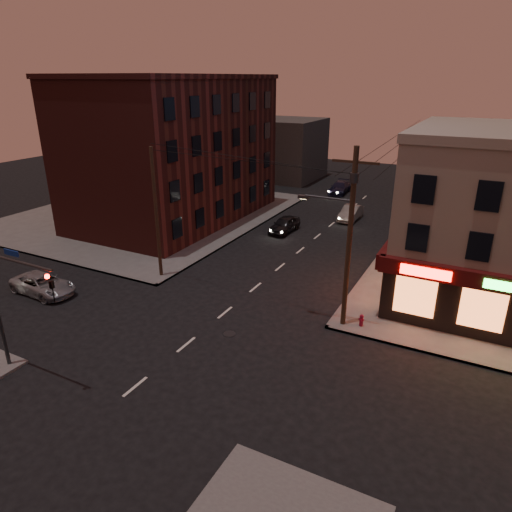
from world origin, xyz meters
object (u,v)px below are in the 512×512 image
Objects in this scene: sedan_mid at (351,213)px; sedan_far at (340,188)px; suv_cross at (43,284)px; fire_hydrant at (361,320)px; sedan_near at (284,225)px.

sedan_mid is 11.20m from sedan_far.
suv_cross is at bearing -116.64° from sedan_mid.
suv_cross is 20.42m from fire_hydrant.
sedan_mid reaches higher than suv_cross.
suv_cross is 28.69m from sedan_mid.
sedan_far is 6.67× the size of fire_hydrant.
sedan_far is at bearing -11.29° from suv_cross.
sedan_near is at bearing -122.94° from sedan_mid.
sedan_far reaches higher than suv_cross.
sedan_mid is at bearing -24.84° from suv_cross.
sedan_near reaches higher than sedan_far.
sedan_mid reaches higher than sedan_near.
sedan_far is at bearing 92.91° from sedan_near.
sedan_near is at bearing -22.49° from suv_cross.
fire_hydrant is (11.08, -30.60, -0.15)m from sedan_far.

